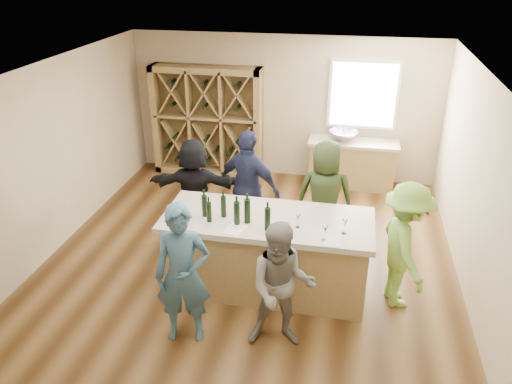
% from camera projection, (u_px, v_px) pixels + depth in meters
% --- Properties ---
extents(floor, '(6.00, 7.00, 0.10)m').
position_uv_depth(floor, '(247.00, 271.00, 7.32)').
color(floor, '#55391B').
rests_on(floor, ground).
extents(ceiling, '(6.00, 7.00, 0.10)m').
position_uv_depth(ceiling, '(245.00, 73.00, 6.05)').
color(ceiling, white).
rests_on(ceiling, ground).
extents(wall_back, '(6.00, 0.10, 2.80)m').
position_uv_depth(wall_back, '(284.00, 107.00, 9.82)').
color(wall_back, '#C3AE8E').
rests_on(wall_back, ground).
extents(wall_left, '(0.10, 7.00, 2.80)m').
position_uv_depth(wall_left, '(40.00, 164.00, 7.22)').
color(wall_left, '#C3AE8E').
rests_on(wall_left, ground).
extents(wall_right, '(0.10, 7.00, 2.80)m').
position_uv_depth(wall_right, '(487.00, 201.00, 6.15)').
color(wall_right, '#C3AE8E').
rests_on(wall_right, ground).
extents(window_frame, '(1.30, 0.06, 1.30)m').
position_uv_depth(window_frame, '(363.00, 95.00, 9.33)').
color(window_frame, white).
rests_on(window_frame, wall_back).
extents(window_pane, '(1.18, 0.01, 1.18)m').
position_uv_depth(window_pane, '(363.00, 95.00, 9.30)').
color(window_pane, white).
rests_on(window_pane, wall_back).
extents(wine_rack, '(2.20, 0.45, 2.20)m').
position_uv_depth(wine_rack, '(207.00, 122.00, 9.96)').
color(wine_rack, olive).
rests_on(wine_rack, floor).
extents(back_counter_base, '(1.60, 0.58, 0.86)m').
position_uv_depth(back_counter_base, '(352.00, 165.00, 9.69)').
color(back_counter_base, olive).
rests_on(back_counter_base, floor).
extents(back_counter_top, '(1.70, 0.62, 0.06)m').
position_uv_depth(back_counter_top, '(354.00, 143.00, 9.49)').
color(back_counter_top, '#B7AD95').
rests_on(back_counter_top, back_counter_base).
extents(sink, '(0.54, 0.54, 0.19)m').
position_uv_depth(sink, '(343.00, 136.00, 9.47)').
color(sink, silver).
rests_on(sink, back_counter_top).
extents(faucet, '(0.02, 0.02, 0.30)m').
position_uv_depth(faucet, '(344.00, 130.00, 9.60)').
color(faucet, silver).
rests_on(faucet, back_counter_top).
extents(tasting_counter_base, '(2.60, 1.00, 1.00)m').
position_uv_depth(tasting_counter_base, '(267.00, 256.00, 6.68)').
color(tasting_counter_base, olive).
rests_on(tasting_counter_base, floor).
extents(tasting_counter_top, '(2.72, 1.12, 0.08)m').
position_uv_depth(tasting_counter_top, '(268.00, 220.00, 6.45)').
color(tasting_counter_top, '#B7AD95').
rests_on(tasting_counter_top, tasting_counter_base).
extents(wine_bottle_a, '(0.09, 0.09, 0.29)m').
position_uv_depth(wine_bottle_a, '(205.00, 206.00, 6.41)').
color(wine_bottle_a, black).
rests_on(wine_bottle_a, tasting_counter_top).
extents(wine_bottle_b, '(0.07, 0.07, 0.27)m').
position_uv_depth(wine_bottle_b, '(209.00, 212.00, 6.29)').
color(wine_bottle_b, black).
rests_on(wine_bottle_b, tasting_counter_top).
extents(wine_bottle_c, '(0.09, 0.09, 0.29)m').
position_uv_depth(wine_bottle_c, '(224.00, 207.00, 6.40)').
color(wine_bottle_c, black).
rests_on(wine_bottle_c, tasting_counter_top).
extents(wine_bottle_d, '(0.08, 0.08, 0.31)m').
position_uv_depth(wine_bottle_d, '(237.00, 213.00, 6.22)').
color(wine_bottle_d, black).
rests_on(wine_bottle_d, tasting_counter_top).
extents(wine_bottle_e, '(0.08, 0.08, 0.32)m').
position_uv_depth(wine_bottle_e, '(247.00, 211.00, 6.25)').
color(wine_bottle_e, black).
rests_on(wine_bottle_e, tasting_counter_top).
extents(wine_glass_b, '(0.08, 0.08, 0.18)m').
position_uv_depth(wine_glass_b, '(282.00, 230.00, 5.98)').
color(wine_glass_b, white).
rests_on(wine_glass_b, tasting_counter_top).
extents(wine_glass_c, '(0.09, 0.09, 0.20)m').
position_uv_depth(wine_glass_c, '(325.00, 233.00, 5.89)').
color(wine_glass_c, white).
rests_on(wine_glass_c, tasting_counter_top).
extents(wine_glass_d, '(0.08, 0.08, 0.18)m').
position_uv_depth(wine_glass_d, '(298.00, 221.00, 6.17)').
color(wine_glass_d, white).
rests_on(wine_glass_d, tasting_counter_top).
extents(wine_glass_e, '(0.08, 0.08, 0.19)m').
position_uv_depth(wine_glass_e, '(345.00, 226.00, 6.04)').
color(wine_glass_e, white).
rests_on(wine_glass_e, tasting_counter_top).
extents(tasting_menu_a, '(0.28, 0.34, 0.00)m').
position_uv_depth(tasting_menu_a, '(235.00, 229.00, 6.17)').
color(tasting_menu_a, white).
rests_on(tasting_menu_a, tasting_counter_top).
extents(tasting_menu_b, '(0.28, 0.35, 0.00)m').
position_uv_depth(tasting_menu_b, '(284.00, 236.00, 6.02)').
color(tasting_menu_b, white).
rests_on(tasting_menu_b, tasting_counter_top).
extents(tasting_menu_c, '(0.20, 0.27, 0.00)m').
position_uv_depth(tasting_menu_c, '(332.00, 241.00, 5.92)').
color(tasting_menu_c, white).
rests_on(tasting_menu_c, tasting_counter_top).
extents(person_near_left, '(0.72, 0.59, 1.75)m').
position_uv_depth(person_near_left, '(183.00, 275.00, 5.65)').
color(person_near_left, '#335972').
rests_on(person_near_left, floor).
extents(person_near_right, '(0.82, 0.53, 1.58)m').
position_uv_depth(person_near_right, '(282.00, 287.00, 5.58)').
color(person_near_right, slate).
rests_on(person_near_right, floor).
extents(person_server, '(0.78, 1.19, 1.70)m').
position_uv_depth(person_server, '(404.00, 246.00, 6.25)').
color(person_server, '#8CC64C').
rests_on(person_server, floor).
extents(person_far_mid, '(1.19, 0.88, 1.82)m').
position_uv_depth(person_far_mid, '(249.00, 188.00, 7.65)').
color(person_far_mid, '#191E38').
rests_on(person_far_mid, floor).
extents(person_far_right, '(0.88, 0.59, 1.75)m').
position_uv_depth(person_far_right, '(325.00, 197.00, 7.43)').
color(person_far_right, '#263319').
rests_on(person_far_right, floor).
extents(person_far_left, '(1.57, 0.74, 1.63)m').
position_uv_depth(person_far_left, '(195.00, 188.00, 7.85)').
color(person_far_left, black).
rests_on(person_far_left, floor).
extents(wine_bottle_f, '(0.07, 0.07, 0.30)m').
position_uv_depth(wine_bottle_f, '(268.00, 219.00, 6.09)').
color(wine_bottle_f, black).
rests_on(wine_bottle_f, tasting_counter_top).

